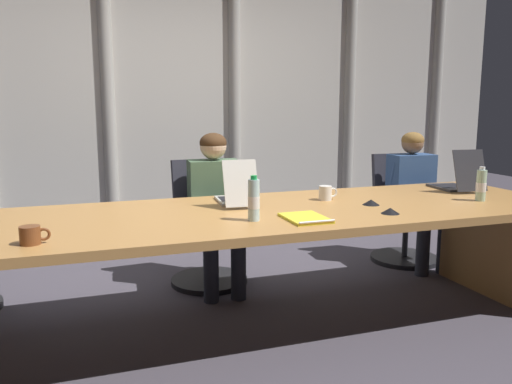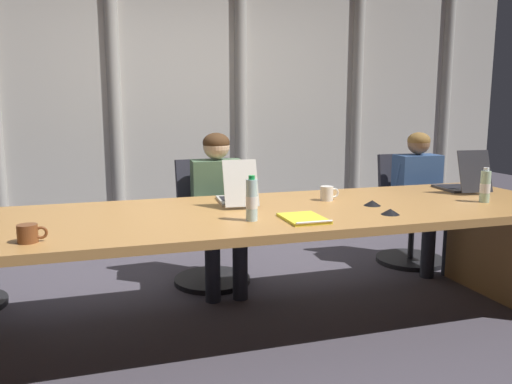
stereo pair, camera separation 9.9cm
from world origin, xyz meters
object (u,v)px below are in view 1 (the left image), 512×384
at_px(office_chair_left_mid, 206,237).
at_px(water_bottle_primary, 254,200).
at_px(laptop_left_mid, 236,195).
at_px(person_left_mid, 216,201).
at_px(office_chair_center, 403,221).
at_px(coffee_mug_near, 31,235).
at_px(spiral_notepad, 306,218).
at_px(coffee_mug_far, 326,193).
at_px(conference_mic_left_side, 390,211).
at_px(person_center, 416,191).
at_px(laptop_center, 457,182).
at_px(conference_mic_middle, 371,202).
at_px(water_bottle_secondary, 481,185).

bearing_deg(office_chair_left_mid, water_bottle_primary, -5.40).
xyz_separation_m(laptop_left_mid, person_left_mid, (0.01, 0.54, -0.13)).
distance_m(person_left_mid, water_bottle_primary, 1.07).
relative_size(office_chair_center, coffee_mug_near, 6.91).
bearing_deg(water_bottle_primary, person_left_mid, 86.87).
bearing_deg(person_left_mid, water_bottle_primary, 0.38).
bearing_deg(spiral_notepad, office_chair_left_mid, 101.70).
height_order(person_left_mid, water_bottle_primary, person_left_mid).
relative_size(coffee_mug_far, conference_mic_left_side, 1.21).
relative_size(person_center, spiral_notepad, 3.78).
distance_m(laptop_left_mid, person_center, 1.87).
xyz_separation_m(laptop_left_mid, office_chair_center, (1.78, 0.70, -0.46)).
bearing_deg(laptop_left_mid, office_chair_left_mid, 7.77).
distance_m(person_center, coffee_mug_far, 1.34).
distance_m(office_chair_left_mid, spiral_notepad, 1.37).
relative_size(water_bottle_primary, coffee_mug_far, 1.91).
distance_m(laptop_left_mid, person_left_mid, 0.56).
distance_m(water_bottle_primary, spiral_notepad, 0.31).
bearing_deg(spiral_notepad, laptop_center, 20.34).
bearing_deg(coffee_mug_far, conference_mic_left_side, -72.67).
height_order(office_chair_center, conference_mic_middle, office_chair_center).
bearing_deg(conference_mic_middle, person_center, 41.45).
bearing_deg(coffee_mug_far, conference_mic_middle, -51.24).
height_order(coffee_mug_far, spiral_notepad, coffee_mug_far).
distance_m(office_chair_center, water_bottle_primary, 2.26).
bearing_deg(laptop_left_mid, water_bottle_secondary, -100.68).
height_order(laptop_left_mid, water_bottle_secondary, laptop_left_mid).
xyz_separation_m(laptop_center, person_center, (0.05, 0.56, -0.16)).
xyz_separation_m(laptop_center, office_chair_center, (0.04, 0.72, -0.46)).
distance_m(laptop_left_mid, water_bottle_secondary, 1.64).
height_order(person_center, coffee_mug_far, person_center).
height_order(laptop_center, coffee_mug_near, laptop_center).
height_order(person_left_mid, spiral_notepad, person_left_mid).
xyz_separation_m(water_bottle_primary, conference_mic_left_side, (0.83, -0.09, -0.10)).
relative_size(conference_mic_middle, spiral_notepad, 0.36).
height_order(coffee_mug_near, conference_mic_middle, coffee_mug_near).
xyz_separation_m(laptop_left_mid, coffee_mug_near, (-1.19, -0.64, -0.01)).
relative_size(laptop_left_mid, coffee_mug_far, 3.44).
distance_m(person_center, water_bottle_secondary, 1.02).
xyz_separation_m(laptop_center, coffee_mug_near, (-2.93, -0.62, -0.02)).
relative_size(water_bottle_secondary, coffee_mug_far, 1.73).
xyz_separation_m(person_center, coffee_mug_near, (-2.98, -1.18, 0.14)).
xyz_separation_m(laptop_center, water_bottle_secondary, (-0.16, -0.42, 0.04)).
bearing_deg(coffee_mug_far, office_chair_center, 33.50).
bearing_deg(coffee_mug_far, laptop_center, 2.89).
height_order(person_left_mid, water_bottle_secondary, person_left_mid).
bearing_deg(office_chair_center, person_center, 4.49).
distance_m(coffee_mug_far, spiral_notepad, 0.63).
relative_size(conference_mic_left_side, spiral_notepad, 0.36).
distance_m(water_bottle_primary, conference_mic_middle, 0.89).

